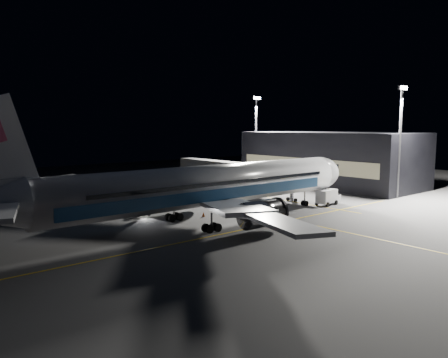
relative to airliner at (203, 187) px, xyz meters
name	(u,v)px	position (x,y,z in m)	size (l,w,h in m)	color
ground	(209,223)	(1.08, 0.00, -5.16)	(200.00, 200.00, 0.00)	#4C4C4F
guide_line_main	(260,214)	(11.08, 0.00, -5.16)	(0.25, 80.00, 0.01)	gold
guide_line_cross	(238,231)	(1.08, -6.00, -5.16)	(70.00, 0.25, 0.01)	gold
guide_line_side	(268,197)	(23.08, 10.00, -5.16)	(0.25, 40.00, 0.01)	gold
airliner	(203,187)	(0.00, 0.00, 0.00)	(61.48, 54.22, 16.64)	silver
terminal	(329,159)	(47.06, 14.00, 0.83)	(18.12, 40.00, 12.00)	black
jet_bridge	(240,170)	(23.08, 18.06, -0.58)	(3.60, 34.40, 6.30)	#B2B2B7
floodlight_mast_north	(256,130)	(41.08, 31.99, 7.21)	(2.40, 0.68, 20.70)	#59595E
floodlight_mast_south	(400,132)	(41.08, -6.01, 7.21)	(2.40, 0.67, 20.70)	#59595E
service_truck	(328,196)	(25.40, -1.94, -3.74)	(5.42, 2.77, 2.66)	silver
baggage_tug	(143,211)	(-3.40, 10.55, -4.48)	(2.48, 2.24, 1.49)	black
safety_cone_a	(203,214)	(3.10, 4.00, -4.83)	(0.45, 0.45, 0.67)	#D54A08
safety_cone_b	(224,211)	(7.08, 4.00, -4.89)	(0.36, 0.36, 0.54)	#D54A08
safety_cone_c	(173,205)	(4.28, 14.00, -4.90)	(0.36, 0.36, 0.54)	#D54A08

